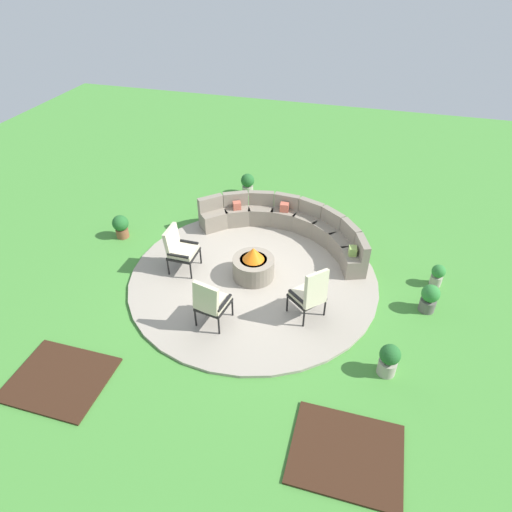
% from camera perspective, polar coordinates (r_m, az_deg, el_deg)
% --- Properties ---
extents(ground_plane, '(24.00, 24.00, 0.00)m').
position_cam_1_polar(ground_plane, '(9.46, -0.33, -2.88)').
color(ground_plane, '#478C38').
extents(patio_circle, '(5.27, 5.27, 0.06)m').
position_cam_1_polar(patio_circle, '(9.44, -0.33, -2.74)').
color(patio_circle, '#9E9384').
rests_on(patio_circle, ground_plane).
extents(mulch_bed_left, '(1.58, 1.32, 0.04)m').
position_cam_1_polar(mulch_bed_left, '(8.27, -24.13, -14.36)').
color(mulch_bed_left, '#382114').
rests_on(mulch_bed_left, ground_plane).
extents(mulch_bed_right, '(1.58, 1.32, 0.04)m').
position_cam_1_polar(mulch_bed_right, '(7.00, 11.66, -23.81)').
color(mulch_bed_right, '#382114').
rests_on(mulch_bed_right, ground_plane).
extents(fire_pit, '(0.88, 0.88, 0.73)m').
position_cam_1_polar(fire_pit, '(9.24, -0.34, -1.23)').
color(fire_pit, gray).
rests_on(fire_pit, patio_circle).
extents(curved_stone_bench, '(4.18, 2.00, 0.79)m').
position_cam_1_polar(curved_stone_bench, '(10.51, 4.34, 4.05)').
color(curved_stone_bench, gray).
rests_on(curved_stone_bench, patio_circle).
extents(lounge_chair_front_left, '(0.59, 0.59, 1.00)m').
position_cam_1_polar(lounge_chair_front_left, '(9.45, -9.92, 1.02)').
color(lounge_chair_front_left, black).
rests_on(lounge_chair_front_left, patio_circle).
extents(lounge_chair_front_right, '(0.62, 0.65, 1.09)m').
position_cam_1_polar(lounge_chair_front_right, '(8.03, -5.92, -5.90)').
color(lounge_chair_front_right, black).
rests_on(lounge_chair_front_right, patio_circle).
extents(lounge_chair_back_left, '(0.77, 0.80, 1.14)m').
position_cam_1_polar(lounge_chair_back_left, '(8.19, 7.09, -4.82)').
color(lounge_chair_back_left, black).
rests_on(lounge_chair_back_left, patio_circle).
extents(potted_plant_0, '(0.28, 0.28, 0.50)m').
position_cam_1_polar(potted_plant_0, '(9.88, 22.52, -2.25)').
color(potted_plant_0, '#A89E8E').
rests_on(potted_plant_0, ground_plane).
extents(potted_plant_1, '(0.37, 0.37, 0.60)m').
position_cam_1_polar(potted_plant_1, '(12.43, -1.09, 9.43)').
color(potted_plant_1, '#A89E8E').
rests_on(potted_plant_1, ground_plane).
extents(potted_plant_2, '(0.35, 0.35, 0.60)m').
position_cam_1_polar(potted_plant_2, '(9.14, 21.63, -5.02)').
color(potted_plant_2, '#605B56').
rests_on(potted_plant_2, ground_plane).
extents(potted_plant_3, '(0.38, 0.38, 0.58)m').
position_cam_1_polar(potted_plant_3, '(11.04, -17.14, 3.81)').
color(potted_plant_3, brown).
rests_on(potted_plant_3, ground_plane).
extents(potted_plant_4, '(0.35, 0.35, 0.62)m').
position_cam_1_polar(potted_plant_4, '(7.76, 16.88, -12.74)').
color(potted_plant_4, '#A89E8E').
rests_on(potted_plant_4, ground_plane).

